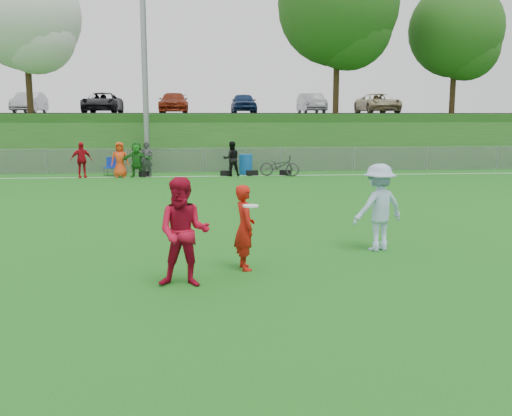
{
  "coord_description": "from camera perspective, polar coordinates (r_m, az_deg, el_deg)",
  "views": [
    {
      "loc": [
        -0.31,
        -9.81,
        2.95
      ],
      "look_at": [
        0.74,
        0.5,
        1.26
      ],
      "focal_mm": 40.0,
      "sensor_mm": 36.0,
      "label": 1
    }
  ],
  "objects": [
    {
      "name": "recycling_bin",
      "position": [
        28.78,
        -1.04,
        4.39
      ],
      "size": [
        0.81,
        0.81,
        1.01
      ],
      "primitive_type": "cylinder",
      "rotation": [
        0.0,
        0.0,
        0.24
      ],
      "color": "#0F51A6",
      "rests_on": "ground"
    },
    {
      "name": "bicycle",
      "position": [
        27.97,
        2.37,
        4.25
      ],
      "size": [
        2.06,
        1.23,
        1.02
      ],
      "primitive_type": "imported",
      "rotation": [
        0.0,
        0.0,
        1.26
      ],
      "color": "#2C2C2F",
      "rests_on": "ground"
    },
    {
      "name": "gear_bags",
      "position": [
        28.09,
        -2.86,
        3.49
      ],
      "size": [
        7.5,
        0.53,
        0.26
      ],
      "color": "black",
      "rests_on": "ground"
    },
    {
      "name": "player_red_left",
      "position": [
        10.94,
        -1.14,
        -1.95
      ],
      "size": [
        0.49,
        0.66,
        1.65
      ],
      "primitive_type": "imported",
      "rotation": [
        0.0,
        0.0,
        1.74
      ],
      "color": "#B7150C",
      "rests_on": "ground"
    },
    {
      "name": "player_blue",
      "position": [
        12.75,
        12.16,
        0.06
      ],
      "size": [
        1.41,
        1.09,
        1.91
      ],
      "primitive_type": "imported",
      "rotation": [
        0.0,
        0.0,
        3.49
      ],
      "color": "#A2BDE1",
      "rests_on": "ground"
    },
    {
      "name": "tree_green_near",
      "position": [
        35.78,
        8.47,
        18.95
      ],
      "size": [
        7.14,
        7.14,
        9.95
      ],
      "color": "black",
      "rests_on": "berm"
    },
    {
      "name": "player_red_center",
      "position": [
        9.91,
        -7.23,
        -2.43
      ],
      "size": [
        1.01,
        0.84,
        1.91
      ],
      "primitive_type": "imported",
      "rotation": [
        0.0,
        0.0,
        -0.13
      ],
      "color": "#AD0C27",
      "rests_on": "ground"
    },
    {
      "name": "ground",
      "position": [
        10.25,
        -3.85,
        -7.49
      ],
      "size": [
        120.0,
        120.0,
        0.0
      ],
      "primitive_type": "plane",
      "color": "#1D6515",
      "rests_on": "ground"
    },
    {
      "name": "tree_green_far",
      "position": [
        39.66,
        19.61,
        16.01
      ],
      "size": [
        5.88,
        5.88,
        8.19
      ],
      "color": "black",
      "rests_on": "berm"
    },
    {
      "name": "sideline_far",
      "position": [
        27.97,
        -5.11,
        3.18
      ],
      "size": [
        60.0,
        0.1,
        0.01
      ],
      "primitive_type": "cube",
      "color": "white",
      "rests_on": "ground"
    },
    {
      "name": "berm",
      "position": [
        40.84,
        -5.37,
        7.19
      ],
      "size": [
        120.0,
        18.0,
        3.0
      ],
      "primitive_type": "cube",
      "color": "#1C4A15",
      "rests_on": "ground"
    },
    {
      "name": "light_pole",
      "position": [
        30.96,
        -11.16,
        16.07
      ],
      "size": [
        1.2,
        0.4,
        12.15
      ],
      "color": "gray",
      "rests_on": "ground"
    },
    {
      "name": "fence",
      "position": [
        29.9,
        -5.18,
        4.81
      ],
      "size": [
        58.0,
        0.06,
        1.3
      ],
      "color": "gray",
      "rests_on": "ground"
    },
    {
      "name": "camp_chair",
      "position": [
        29.08,
        -14.37,
        3.68
      ],
      "size": [
        0.6,
        0.6,
        0.91
      ],
      "rotation": [
        0.0,
        0.0,
        -0.2
      ],
      "color": "#0F2DA8",
      "rests_on": "ground"
    },
    {
      "name": "tree_white_flowering",
      "position": [
        36.41,
        -21.89,
        17.1
      ],
      "size": [
        6.3,
        6.3,
        8.78
      ],
      "color": "black",
      "rests_on": "berm"
    },
    {
      "name": "car_row",
      "position": [
        41.83,
        -7.06,
        10.39
      ],
      "size": [
        32.04,
        5.18,
        1.44
      ],
      "color": "white",
      "rests_on": "parking_lot"
    },
    {
      "name": "frisbee",
      "position": [
        9.86,
        -0.54,
        0.21
      ],
      "size": [
        0.28,
        0.28,
        0.03
      ],
      "color": "white",
      "rests_on": "ground"
    },
    {
      "name": "spectator_row",
      "position": [
        28.0,
        -10.91,
        4.79
      ],
      "size": [
        8.15,
        0.76,
        1.69
      ],
      "color": "#B50C18",
      "rests_on": "ground"
    },
    {
      "name": "parking_lot",
      "position": [
        42.81,
        -5.43,
        9.36
      ],
      "size": [
        120.0,
        12.0,
        0.1
      ],
      "primitive_type": "cube",
      "color": "black",
      "rests_on": "berm"
    }
  ]
}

